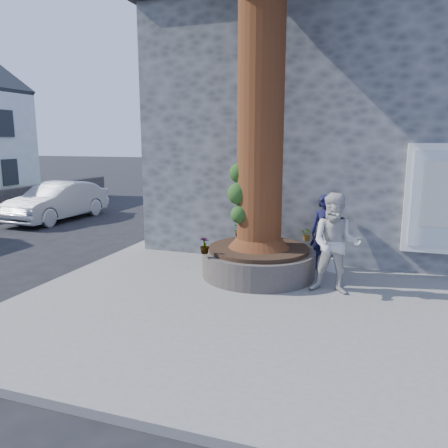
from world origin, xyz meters
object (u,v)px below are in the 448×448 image
(planter, at_px, (258,261))
(car_silver, at_px, (58,201))
(man, at_px, (324,232))
(woman, at_px, (336,244))

(planter, xyz_separation_m, car_silver, (-8.61, 4.42, 0.27))
(planter, height_order, man, man)
(man, height_order, woman, woman)
(woman, relative_size, car_silver, 0.44)
(man, bearing_deg, woman, -84.43)
(planter, bearing_deg, woman, -20.42)
(man, xyz_separation_m, car_silver, (-9.83, 3.54, -0.24))
(planter, relative_size, woman, 1.26)
(planter, distance_m, woman, 1.78)
(man, bearing_deg, car_silver, 152.37)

